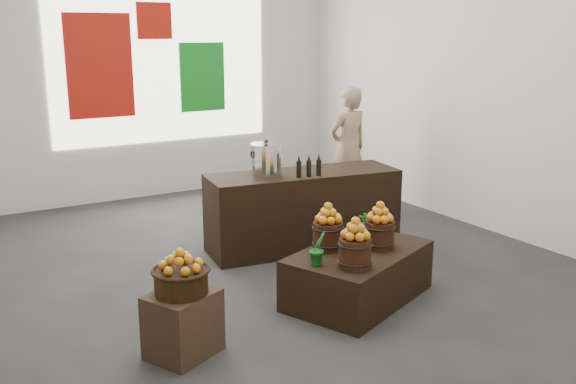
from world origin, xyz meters
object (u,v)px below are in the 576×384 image
crate (183,324)px  wicker_basket (181,282)px  counter (303,210)px  shopper (348,148)px  stock_pot_left (266,161)px  display_table (358,275)px

crate → wicker_basket: wicker_basket is taller
counter → shopper: (1.41, 1.10, 0.40)m
wicker_basket → stock_pot_left: 2.40m
crate → stock_pot_left: bearing=45.4°
counter → stock_pot_left: (-0.43, 0.07, 0.60)m
crate → counter: counter is taller
crate → shopper: (3.49, 2.71, 0.58)m
display_table → stock_pot_left: bearing=71.5°
display_table → stock_pot_left: stock_pot_left is taller
counter → stock_pot_left: 0.74m
crate → wicker_basket: 0.34m
display_table → shopper: bearing=33.9°
wicker_basket → shopper: shopper is taller
counter → stock_pot_left: bearing=-180.0°
wicker_basket → display_table: 1.79m
wicker_basket → display_table: bearing=4.8°
display_table → stock_pot_left: 1.73m
crate → shopper: 4.46m
shopper → crate: bearing=35.1°
shopper → display_table: bearing=52.9°
display_table → counter: counter is taller
wicker_basket → stock_pot_left: bearing=45.4°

